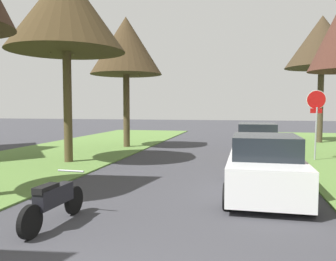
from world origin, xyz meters
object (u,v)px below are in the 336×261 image
Objects in this scene: street_tree_left_far at (126,46)px; street_tree_right_far at (322,42)px; street_tree_left_mid_b at (66,11)px; parked_sedan_tan at (257,142)px; parked_sedan_white at (264,167)px; stop_sign_far at (316,110)px; parked_motorcycle at (54,201)px.

street_tree_right_far is at bearing 23.83° from street_tree_left_far.
street_tree_left_far is at bearing 84.49° from street_tree_left_mid_b.
street_tree_right_far is 12.32m from street_tree_left_far.
parked_sedan_tan is at bearing 22.13° from street_tree_left_mid_b.
street_tree_right_far is 1.82× the size of parked_sedan_white.
parked_sedan_tan is at bearing 171.40° from stop_sign_far.
street_tree_left_mid_b is at bearing -157.87° from parked_sedan_tan.
street_tree_left_far reaches higher than parked_sedan_tan.
street_tree_left_mid_b is at bearing 154.89° from parked_sedan_white.
parked_motorcycle is (-8.33, -17.53, -5.90)m from street_tree_right_far.
street_tree_right_far is (1.76, 7.87, 4.19)m from stop_sign_far.
parked_sedan_tan is at bearing 67.45° from parked_motorcycle.
street_tree_left_mid_b reaches higher than parked_sedan_tan.
parked_sedan_white and parked_sedan_tan have the same top height.
parked_sedan_white is at bearing -111.26° from stop_sign_far.
street_tree_left_mid_b is at bearing -164.74° from stop_sign_far.
street_tree_left_far reaches higher than parked_motorcycle.
street_tree_left_mid_b is 1.77× the size of parked_sedan_white.
street_tree_left_far is at bearing 127.45° from parked_sedan_white.
parked_sedan_white is (7.59, -3.56, -5.44)m from street_tree_left_mid_b.
street_tree_right_far is 1.82× the size of parked_sedan_tan.
parked_sedan_tan is (7.09, -2.54, -4.98)m from street_tree_left_far.
street_tree_left_far reaches higher than stop_sign_far.
parked_motorcycle is at bearing -140.78° from parked_sedan_white.
street_tree_left_mid_b reaches higher than street_tree_left_far.
parked_sedan_white is (7.05, -9.20, -4.98)m from street_tree_left_far.
stop_sign_far is at bearing -8.60° from parked_sedan_tan.
street_tree_left_far is 1.65× the size of parked_sedan_white.
street_tree_left_mid_b reaches higher than parked_sedan_white.
street_tree_left_far is at bearing 103.11° from parked_motorcycle.
street_tree_right_far reaches higher than parked_sedan_white.
street_tree_left_mid_b is 9.88m from parked_sedan_tan.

